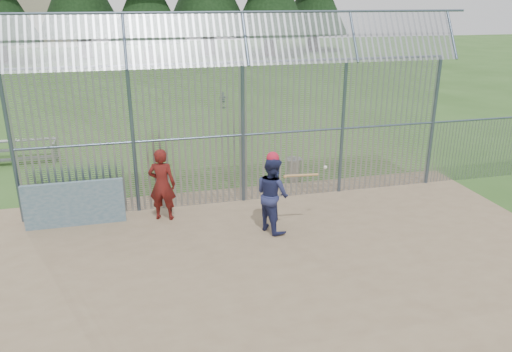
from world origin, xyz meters
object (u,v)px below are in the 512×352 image
object	(u,v)px
onlooker	(162,184)
trash_can	(293,169)
bleacher	(14,151)
batter	(272,194)
dugout_wall	(75,204)

from	to	relation	value
onlooker	trash_can	world-z (taller)	onlooker
trash_can	bleacher	distance (m)	10.11
onlooker	bleacher	bearing A→B (deg)	-34.32
batter	onlooker	world-z (taller)	onlooker
dugout_wall	trash_can	bearing A→B (deg)	16.11
dugout_wall	batter	distance (m)	5.11
batter	onlooker	size ratio (longest dim) A/B	1.00
dugout_wall	onlooker	distance (m)	2.28
onlooker	trash_can	bearing A→B (deg)	-136.89
dugout_wall	trash_can	distance (m)	6.81
onlooker	bleacher	distance (m)	7.97
batter	trash_can	bearing A→B (deg)	-49.22
dugout_wall	trash_can	xyz separation A→B (m)	(6.54, 1.89, -0.24)
dugout_wall	bleacher	bearing A→B (deg)	112.96
onlooker	trash_can	size ratio (longest dim) A/B	2.39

